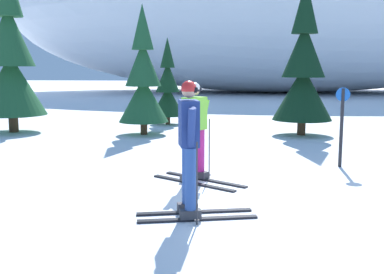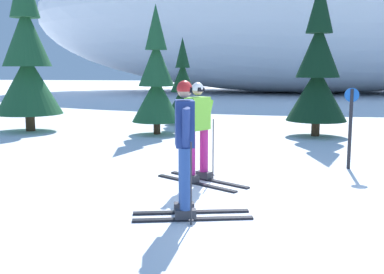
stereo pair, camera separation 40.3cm
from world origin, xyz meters
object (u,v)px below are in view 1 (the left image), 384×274
Objects in this scene: pine_tree_center_right at (303,71)px; trail_marker_post at (342,123)px; skier_lime_jacket at (195,130)px; pine_tree_center_left at (168,88)px; pine_tree_left at (143,81)px; pine_tree_far_left at (10,59)px; skier_navy_jacket at (189,147)px.

pine_tree_center_right is 4.65m from trail_marker_post.
pine_tree_center_right is at bearing 92.38° from trail_marker_post.
pine_tree_center_left reaches higher than skier_lime_jacket.
trail_marker_post is at bearing -40.80° from pine_tree_left.
pine_tree_far_left is (-6.19, 5.84, 1.33)m from skier_lime_jacket.
skier_navy_jacket is 4.46m from trail_marker_post.
pine_tree_center_left is (4.49, 2.45, -0.98)m from pine_tree_far_left.
skier_navy_jacket is 1.05× the size of skier_lime_jacket.
pine_tree_far_left is at bearing -151.44° from pine_tree_center_left.
skier_lime_jacket is at bearing -152.07° from trail_marker_post.
skier_navy_jacket is 8.07m from pine_tree_left.
pine_tree_left is (-2.05, 5.72, 0.68)m from skier_lime_jacket.
pine_tree_center_right is at bearing 72.54° from skier_navy_jacket.
pine_tree_far_left reaches higher than pine_tree_left.
pine_tree_left is 2.38× the size of trail_marker_post.
skier_lime_jacket is 0.39× the size of pine_tree_center_right.
trail_marker_post is (4.89, -4.22, -0.70)m from pine_tree_left.
pine_tree_center_right reaches higher than pine_tree_left.
skier_lime_jacket is 6.67m from pine_tree_center_right.
skier_navy_jacket reaches higher than skier_lime_jacket.
pine_tree_left is at bearing 109.72° from skier_lime_jacket.
pine_tree_far_left is at bearing 178.40° from pine_tree_left.
pine_tree_left is at bearing -1.60° from pine_tree_far_left.
pine_tree_center_left reaches higher than skier_navy_jacket.
skier_lime_jacket is at bearing -43.32° from pine_tree_far_left.
pine_tree_center_right is at bearing 1.36° from pine_tree_far_left.
pine_tree_far_left is 1.40× the size of pine_tree_left.
pine_tree_left is (4.14, -0.12, -0.64)m from pine_tree_far_left.
skier_lime_jacket is 0.58× the size of pine_tree_center_left.
pine_tree_far_left is 1.18× the size of pine_tree_center_right.
skier_lime_jacket is at bearing -78.41° from pine_tree_center_left.
pine_tree_center_right is at bearing -27.22° from pine_tree_center_left.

